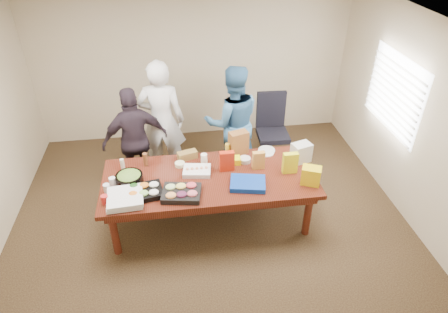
{
  "coord_description": "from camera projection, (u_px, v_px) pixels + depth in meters",
  "views": [
    {
      "loc": [
        -0.39,
        -4.17,
        3.86
      ],
      "look_at": [
        0.21,
        0.1,
        0.99
      ],
      "focal_mm": 31.69,
      "sensor_mm": 36.0,
      "label": 1
    }
  ],
  "objects": [
    {
      "name": "chip_bag_blue",
      "position": [
        248.0,
        183.0,
        5.04
      ],
      "size": [
        0.5,
        0.41,
        0.07
      ],
      "primitive_type": "cube",
      "rotation": [
        0.0,
        0.0,
        -0.2
      ],
      "color": "#0C359E",
      "rests_on": "conference_table"
    },
    {
      "name": "bread_loaf",
      "position": [
        187.0,
        155.0,
        5.55
      ],
      "size": [
        0.29,
        0.19,
        0.11
      ],
      "primitive_type": "cube",
      "rotation": [
        0.0,
        0.0,
        0.28
      ],
      "color": "olive",
      "rests_on": "conference_table"
    },
    {
      "name": "kraft_bag",
      "position": [
        238.0,
        143.0,
        5.6
      ],
      "size": [
        0.29,
        0.22,
        0.34
      ],
      "primitive_type": "cube",
      "rotation": [
        0.0,
        0.0,
        0.29
      ],
      "color": "brown",
      "rests_on": "conference_table"
    },
    {
      "name": "grocery_bag_white",
      "position": [
        301.0,
        153.0,
        5.45
      ],
      "size": [
        0.3,
        0.25,
        0.27
      ],
      "primitive_type": "cube",
      "rotation": [
        0.0,
        0.0,
        0.32
      ],
      "color": "silver",
      "rests_on": "conference_table"
    },
    {
      "name": "wall_right",
      "position": [
        416.0,
        123.0,
        5.2
      ],
      "size": [
        0.04,
        5.0,
        2.7
      ],
      "primitive_type": "cube",
      "color": "beige",
      "rests_on": "floor"
    },
    {
      "name": "person_right",
      "position": [
        233.0,
        122.0,
        6.11
      ],
      "size": [
        0.91,
        0.71,
        1.83
      ],
      "primitive_type": "imported",
      "rotation": [
        0.0,
        0.0,
        3.16
      ],
      "color": "teal",
      "rests_on": "floor"
    },
    {
      "name": "dip_bowl_b",
      "position": [
        180.0,
        164.0,
        5.4
      ],
      "size": [
        0.17,
        0.17,
        0.05
      ],
      "primitive_type": "cylinder",
      "rotation": [
        0.0,
        0.0,
        -0.34
      ],
      "color": "#F8F1B5",
      "rests_on": "conference_table"
    },
    {
      "name": "veggie_tray",
      "position": [
        144.0,
        192.0,
        4.89
      ],
      "size": [
        0.5,
        0.43,
        0.07
      ],
      "primitive_type": "cube",
      "rotation": [
        0.0,
        0.0,
        0.18
      ],
      "color": "black",
      "rests_on": "conference_table"
    },
    {
      "name": "pizza_box_lower",
      "position": [
        125.0,
        199.0,
        4.79
      ],
      "size": [
        0.45,
        0.45,
        0.05
      ],
      "primitive_type": "cube",
      "rotation": [
        0.0,
        0.0,
        0.06
      ],
      "color": "white",
      "rests_on": "conference_table"
    },
    {
      "name": "dressing_bottle",
      "position": [
        145.0,
        160.0,
        5.38
      ],
      "size": [
        0.07,
        0.07,
        0.19
      ],
      "primitive_type": "cylinder",
      "rotation": [
        0.0,
        0.0,
        0.2
      ],
      "color": "brown",
      "rests_on": "conference_table"
    },
    {
      "name": "mayo_jar",
      "position": [
        204.0,
        159.0,
        5.45
      ],
      "size": [
        0.1,
        0.1,
        0.14
      ],
      "primitive_type": "cylinder",
      "rotation": [
        0.0,
        0.0,
        -0.11
      ],
      "color": "white",
      "rests_on": "conference_table"
    },
    {
      "name": "window_blinds",
      "position": [
        391.0,
        94.0,
        5.6
      ],
      "size": [
        0.04,
        1.36,
        1.0
      ],
      "primitive_type": "cube",
      "color": "beige",
      "rests_on": "wall_right"
    },
    {
      "name": "plate_a",
      "position": [
        266.0,
        152.0,
        5.69
      ],
      "size": [
        0.3,
        0.3,
        0.01
      ],
      "primitive_type": "cylinder",
      "rotation": [
        0.0,
        0.0,
        -0.32
      ],
      "color": "white",
      "rests_on": "conference_table"
    },
    {
      "name": "wall_back",
      "position": [
        193.0,
        65.0,
        6.94
      ],
      "size": [
        5.5,
        0.04,
        2.7
      ],
      "primitive_type": "cube",
      "color": "beige",
      "rests_on": "floor"
    },
    {
      "name": "plate_b",
      "position": [
        267.0,
        150.0,
        5.74
      ],
      "size": [
        0.3,
        0.3,
        0.02
      ],
      "primitive_type": "cylinder",
      "rotation": [
        0.0,
        0.0,
        -0.28
      ],
      "color": "white",
      "rests_on": "conference_table"
    },
    {
      "name": "office_chair",
      "position": [
        273.0,
        132.0,
        6.53
      ],
      "size": [
        0.61,
        0.61,
        1.15
      ],
      "primitive_type": "cube",
      "rotation": [
        0.0,
        0.0,
        -0.04
      ],
      "color": "black",
      "rests_on": "floor"
    },
    {
      "name": "pizza_box_upper",
      "position": [
        125.0,
        197.0,
        4.75
      ],
      "size": [
        0.45,
        0.45,
        0.05
      ],
      "primitive_type": "cube",
      "rotation": [
        0.0,
        0.0,
        0.08
      ],
      "color": "silver",
      "rests_on": "pizza_box_lower"
    },
    {
      "name": "chip_bag_yellow",
      "position": [
        290.0,
        163.0,
        5.22
      ],
      "size": [
        0.2,
        0.08,
        0.3
      ],
      "primitive_type": "cube",
      "rotation": [
        0.0,
        0.0,
        0.0
      ],
      "color": "yellow",
      "rests_on": "conference_table"
    },
    {
      "name": "ranch_bottle",
      "position": [
        122.0,
        164.0,
        5.31
      ],
      "size": [
        0.06,
        0.06,
        0.16
      ],
      "primitive_type": "cylinder",
      "rotation": [
        0.0,
        0.0,
        0.13
      ],
      "color": "silver",
      "rests_on": "conference_table"
    },
    {
      "name": "clear_cup_b",
      "position": [
        113.0,
        182.0,
        5.03
      ],
      "size": [
        0.1,
        0.1,
        0.11
      ],
      "primitive_type": "cylinder",
      "rotation": [
        0.0,
        0.0,
        0.28
      ],
      "color": "white",
      "rests_on": "conference_table"
    },
    {
      "name": "mustard_bottle",
      "position": [
        227.0,
        150.0,
        5.59
      ],
      "size": [
        0.08,
        0.08,
        0.19
      ],
      "primitive_type": "cylinder",
      "rotation": [
        0.0,
        0.0,
        -0.32
      ],
      "color": "gold",
      "rests_on": "conference_table"
    },
    {
      "name": "fruit_tray",
      "position": [
        182.0,
        193.0,
        4.87
      ],
      "size": [
        0.52,
        0.44,
        0.07
      ],
      "primitive_type": "cube",
      "rotation": [
        0.0,
        0.0,
        -0.17
      ],
      "color": "black",
      "rests_on": "conference_table"
    },
    {
      "name": "chip_bag_red",
      "position": [
        227.0,
        161.0,
        5.26
      ],
      "size": [
        0.2,
        0.08,
        0.28
      ],
      "primitive_type": "cube",
      "rotation": [
        0.0,
        0.0,
        -0.0
      ],
      "color": "red",
      "rests_on": "conference_table"
    },
    {
      "name": "conference_table",
      "position": [
        210.0,
        199.0,
        5.42
      ],
      "size": [
        2.8,
        1.2,
        0.75
      ],
      "primitive_type": "cube",
      "color": "#4C1C0F",
      "rests_on": "floor"
    },
    {
      "name": "dip_bowl_a",
      "position": [
        245.0,
        160.0,
        5.48
      ],
      "size": [
        0.19,
        0.19,
        0.06
      ],
      "primitive_type": "cylinder",
      "rotation": [
        0.0,
        0.0,
        -0.22
      ],
      "color": "beige",
      "rests_on": "conference_table"
    },
    {
      "name": "sheet_cake",
      "position": [
        197.0,
        171.0,
        5.27
      ],
      "size": [
        0.4,
        0.32,
        0.06
      ],
      "primitive_type": "cube",
      "rotation": [
        0.0,
        0.0,
        -0.15
      ],
      "color": "white",
      "rests_on": "conference_table"
    },
    {
      "name": "grocery_bag_yellow",
      "position": [
        311.0,
        176.0,
        5.03
      ],
      "size": [
        0.29,
        0.25,
        0.24
      ],
      "primitive_type": "cube",
      "rotation": [
        0.0,
        0.0,
        -0.42
      ],
      "color": "yellow",
      "rests_on": "conference_table"
    },
    {
      "name": "clear_cup_a",
      "position": [
        107.0,
        188.0,
        4.92
      ],
      "size": [
        0.08,
        0.08,
        0.11
      ],
      "primitive_type": "cylinder",
      "rotation": [
        0.0,
        0.0,
        -0.04
      ],
      "color": "silver",
      "rests_on": "conference_table"
    },
    {
      "name": "window_panel",
      "position": [
        394.0,
        93.0,
        5.61
      ],
      "size": [
        0.03,
        1.4,
        1.1
      ],
      "primitive_type": "cube",
      "color": "white",
      "rests_on": "wall_right"
    },
    {
      "name": "floor",
      "position": [
        210.0,
        220.0,
        5.63
      ],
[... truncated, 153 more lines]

